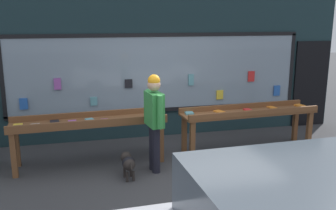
# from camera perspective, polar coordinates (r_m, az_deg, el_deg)

# --- Properties ---
(ground_plane) EXTENTS (40.00, 40.00, 0.00)m
(ground_plane) POSITION_cam_1_polar(r_m,az_deg,el_deg) (6.56, 2.84, -10.65)
(ground_plane) COLOR #38383A
(shopfront_facade) EXTENTS (8.74, 0.29, 3.53)m
(shopfront_facade) POSITION_cam_1_polar(r_m,az_deg,el_deg) (8.38, -1.43, 6.91)
(shopfront_facade) COLOR #192D33
(shopfront_facade) RESTS_ON ground_plane
(display_table_left) EXTENTS (2.79, 0.80, 0.92)m
(display_table_left) POSITION_cam_1_polar(r_m,az_deg,el_deg) (6.95, -11.91, -3.00)
(display_table_left) COLOR brown
(display_table_left) RESTS_ON ground_plane
(display_table_right) EXTENTS (2.79, 0.76, 0.91)m
(display_table_right) POSITION_cam_1_polar(r_m,az_deg,el_deg) (7.70, 12.16, -1.53)
(display_table_right) COLOR brown
(display_table_right) RESTS_ON ground_plane
(person_browsing) EXTENTS (0.28, 0.67, 1.72)m
(person_browsing) POSITION_cam_1_polar(r_m,az_deg,el_deg) (6.42, -2.12, -1.58)
(person_browsing) COLOR black
(person_browsing) RESTS_ON ground_plane
(small_dog) EXTENTS (0.24, 0.54, 0.41)m
(small_dog) POSITION_cam_1_polar(r_m,az_deg,el_deg) (6.38, -6.10, -8.71)
(small_dog) COLOR black
(small_dog) RESTS_ON ground_plane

